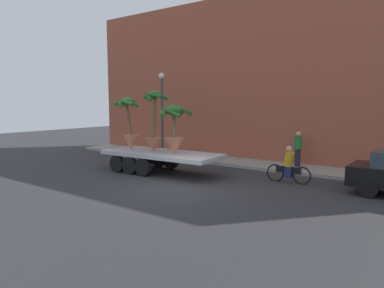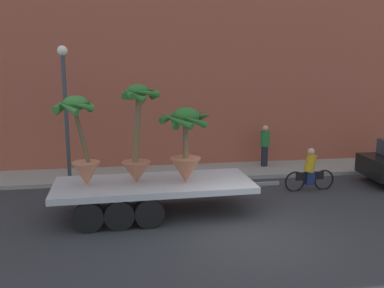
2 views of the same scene
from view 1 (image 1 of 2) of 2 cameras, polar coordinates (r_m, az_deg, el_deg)
name	(u,v)px [view 1 (image 1 of 2)]	position (r m, az deg, el deg)	size (l,w,h in m)	color
ground_plane	(177,188)	(13.32, -2.51, -7.28)	(60.00, 60.00, 0.00)	#2D2D30
sidewalk	(248,163)	(18.40, 9.26, -3.19)	(24.00, 2.20, 0.15)	gray
building_facade	(263,78)	(19.71, 11.74, 10.59)	(24.00, 1.20, 9.18)	#9E4C38
flatbed_trailer	(157,156)	(16.22, -5.79, -2.03)	(6.78, 2.43, 0.98)	#B7BABF
potted_palm_rear	(174,129)	(15.18, -2.96, 2.47)	(1.58, 1.64, 2.19)	#B26647
potted_palm_middle	(129,123)	(17.20, -10.38, 3.36)	(1.24, 1.25, 2.55)	#C17251
potted_palm_front	(154,123)	(16.18, -6.33, 3.43)	(1.15, 1.24, 2.84)	#B26647
cyclist	(289,166)	(14.60, 15.69, -3.59)	(1.84, 0.36, 1.54)	black
pedestrian_near_gate	(298,148)	(17.59, 17.13, -0.68)	(0.36, 0.36, 1.71)	black
street_lamp	(162,103)	(20.33, -5.00, 6.75)	(0.36, 0.36, 4.83)	#383D42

